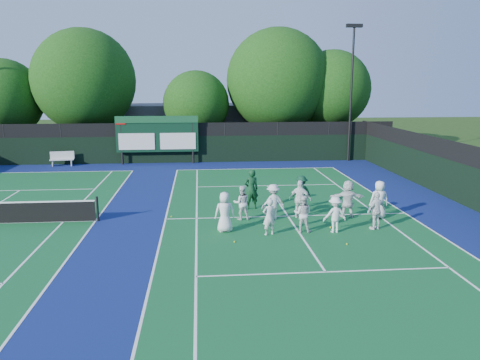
{
  "coord_description": "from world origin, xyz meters",
  "views": [
    {
      "loc": [
        -3.94,
        -19.08,
        5.93
      ],
      "look_at": [
        -2.0,
        3.0,
        1.3
      ],
      "focal_mm": 35.0,
      "sensor_mm": 36.0,
      "label": 1
    }
  ],
  "objects": [
    {
      "name": "player_back_3",
      "position": [
        2.63,
        0.68,
        0.84
      ],
      "size": [
        1.61,
        0.65,
        1.69
      ],
      "primitive_type": "imported",
      "rotation": [
        0.0,
        0.0,
        3.04
      ],
      "color": "white",
      "rests_on": "ground"
    },
    {
      "name": "tree_a",
      "position": [
        -19.05,
        19.58,
        4.56
      ],
      "size": [
        6.17,
        6.17,
        7.81
      ],
      "color": "black",
      "rests_on": "ground"
    },
    {
      "name": "tennis_ball_0",
      "position": [
        -2.68,
        -2.33,
        0.03
      ],
      "size": [
        0.07,
        0.07,
        0.07
      ],
      "primitive_type": "sphere",
      "color": "#BFC517",
      "rests_on": "ground"
    },
    {
      "name": "tennis_ball_5",
      "position": [
        1.43,
        -0.9,
        0.03
      ],
      "size": [
        0.07,
        0.07,
        0.07
      ],
      "primitive_type": "sphere",
      "color": "#BFC517",
      "rests_on": "ground"
    },
    {
      "name": "player_front_1",
      "position": [
        -1.25,
        -1.53,
        0.74
      ],
      "size": [
        0.62,
        0.5,
        1.48
      ],
      "primitive_type": "imported",
      "rotation": [
        0.0,
        0.0,
        3.45
      ],
      "color": "silver",
      "rests_on": "ground"
    },
    {
      "name": "player_front_3",
      "position": [
        1.43,
        -1.44,
        0.74
      ],
      "size": [
        1.01,
        0.65,
        1.48
      ],
      "primitive_type": "imported",
      "rotation": [
        0.0,
        0.0,
        3.25
      ],
      "color": "white",
      "rests_on": "ground"
    },
    {
      "name": "court_apron",
      "position": [
        -6.0,
        1.0,
        0.0
      ],
      "size": [
        34.0,
        32.0,
        0.01
      ],
      "primitive_type": "cube",
      "color": "navy",
      "rests_on": "ground"
    },
    {
      "name": "tree_d",
      "position": [
        2.7,
        19.58,
        5.92
      ],
      "size": [
        8.36,
        8.36,
        10.32
      ],
      "color": "black",
      "rests_on": "ground"
    },
    {
      "name": "tree_e",
      "position": [
        7.25,
        19.58,
        5.25
      ],
      "size": [
        6.37,
        6.37,
        8.61
      ],
      "color": "black",
      "rests_on": "ground"
    },
    {
      "name": "clubhouse",
      "position": [
        -2.0,
        24.0,
        2.0
      ],
      "size": [
        18.0,
        6.0,
        4.0
      ],
      "primitive_type": "cube",
      "color": "#505155",
      "rests_on": "ground"
    },
    {
      "name": "tree_c",
      "position": [
        -3.97,
        19.58,
        4.09
      ],
      "size": [
        5.35,
        5.35,
        6.91
      ],
      "color": "black",
      "rests_on": "ground"
    },
    {
      "name": "back_fence",
      "position": [
        -6.0,
        16.0,
        1.36
      ],
      "size": [
        34.0,
        0.08,
        3.0
      ],
      "color": "black",
      "rests_on": "ground"
    },
    {
      "name": "player_back_2",
      "position": [
        0.48,
        0.76,
        0.85
      ],
      "size": [
        1.08,
        0.76,
        1.7
      ],
      "primitive_type": "imported",
      "rotation": [
        0.0,
        0.0,
        2.75
      ],
      "color": "white",
      "rests_on": "ground"
    },
    {
      "name": "tennis_ball_2",
      "position": [
        1.48,
        -2.95,
        0.03
      ],
      "size": [
        0.07,
        0.07,
        0.07
      ],
      "primitive_type": "sphere",
      "color": "#BFC517",
      "rests_on": "ground"
    },
    {
      "name": "player_front_2",
      "position": [
        0.17,
        -1.24,
        0.76
      ],
      "size": [
        0.88,
        0.78,
        1.51
      ],
      "primitive_type": "imported",
      "rotation": [
        0.0,
        0.0,
        2.81
      ],
      "color": "silver",
      "rests_on": "ground"
    },
    {
      "name": "tennis_ball_4",
      "position": [
        1.13,
        3.01,
        0.03
      ],
      "size": [
        0.07,
        0.07,
        0.07
      ],
      "primitive_type": "sphere",
      "color": "#BFC517",
      "rests_on": "ground"
    },
    {
      "name": "scoreboard",
      "position": [
        -7.01,
        15.59,
        2.19
      ],
      "size": [
        6.0,
        0.21,
        3.55
      ],
      "color": "black",
      "rests_on": "ground"
    },
    {
      "name": "coach_right",
      "position": [
        0.89,
        2.35,
        0.79
      ],
      "size": [
        1.16,
        0.87,
        1.59
      ],
      "primitive_type": "imported",
      "rotation": [
        0.0,
        0.0,
        3.45
      ],
      "color": "#0E3621",
      "rests_on": "ground"
    },
    {
      "name": "tennis_ball_1",
      "position": [
        0.16,
        3.38,
        0.03
      ],
      "size": [
        0.07,
        0.07,
        0.07
      ],
      "primitive_type": "sphere",
      "color": "#BFC517",
      "rests_on": "ground"
    },
    {
      "name": "player_back_1",
      "position": [
        -0.76,
        0.56,
        0.8
      ],
      "size": [
        1.12,
        0.77,
        1.59
      ],
      "primitive_type": "imported",
      "rotation": [
        0.0,
        0.0,
        3.33
      ],
      "color": "silver",
      "rests_on": "ground"
    },
    {
      "name": "tennis_ball_3",
      "position": [
        -5.25,
        1.3,
        0.03
      ],
      "size": [
        0.07,
        0.07,
        0.07
      ],
      "primitive_type": "sphere",
      "color": "#BFC517",
      "rests_on": "ground"
    },
    {
      "name": "tree_b",
      "position": [
        -12.74,
        19.58,
        5.88
      ],
      "size": [
        8.07,
        8.07,
        10.12
      ],
      "color": "black",
      "rests_on": "ground"
    },
    {
      "name": "player_front_4",
      "position": [
        3.23,
        -1.21,
        0.8
      ],
      "size": [
        1.01,
        0.73,
        1.6
      ],
      "primitive_type": "imported",
      "rotation": [
        0.0,
        0.0,
        3.55
      ],
      "color": "white",
      "rests_on": "ground"
    },
    {
      "name": "light_pole_right",
      "position": [
        7.5,
        15.7,
        6.3
      ],
      "size": [
        1.2,
        0.3,
        10.12
      ],
      "color": "black",
      "rests_on": "ground"
    },
    {
      "name": "divider_fence_right",
      "position": [
        9.0,
        1.0,
        1.36
      ],
      "size": [
        0.08,
        32.0,
        3.0
      ],
      "color": "black",
      "rests_on": "ground"
    },
    {
      "name": "player_back_4",
      "position": [
        3.98,
        0.41,
        0.84
      ],
      "size": [
        0.84,
        0.57,
        1.69
      ],
      "primitive_type": "imported",
      "rotation": [
        0.0,
        0.0,
        3.11
      ],
      "color": "white",
      "rests_on": "ground"
    },
    {
      "name": "player_back_0",
      "position": [
        -2.13,
        0.69,
        0.76
      ],
      "size": [
        0.77,
        0.61,
        1.52
      ],
      "primitive_type": "imported",
      "rotation": [
        0.0,
        0.0,
        3.2
      ],
      "color": "silver",
      "rests_on": "ground"
    },
    {
      "name": "bench",
      "position": [
        -13.87,
        15.38,
        0.56
      ],
      "size": [
        1.7,
        0.69,
        1.05
      ],
      "color": "silver",
      "rests_on": "ground"
    },
    {
      "name": "player_front_0",
      "position": [
        -2.97,
        -0.97,
        0.83
      ],
      "size": [
        0.84,
        0.58,
        1.65
      ],
      "primitive_type": "imported",
      "rotation": [
        0.0,
        0.0,
        3.21
      ],
      "color": "white",
      "rests_on": "ground"
    },
    {
      "name": "coach_left",
      "position": [
        -1.52,
        2.4,
        0.96
      ],
      "size": [
        0.78,
        0.6,
        1.92
      ],
      "primitive_type": "imported",
      "rotation": [
        0.0,
        0.0,
        3.35
      ],
      "color": "#0F3A1D",
      "rests_on": "ground"
    },
    {
      "name": "near_court",
      "position": [
        0.0,
        1.0,
        0.01
      ],
      "size": [
        11.05,
        23.85,
        0.01
      ],
      "color": "#125929",
      "rests_on": "ground"
    },
    {
      "name": "ground",
      "position": [
        0.0,
        0.0,
        0.0
      ],
      "size": [
        120.0,
        120.0,
        0.0
      ],
      "primitive_type": "plane",
      "color": "#1F3B10",
      "rests_on": "ground"
    }
  ]
}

